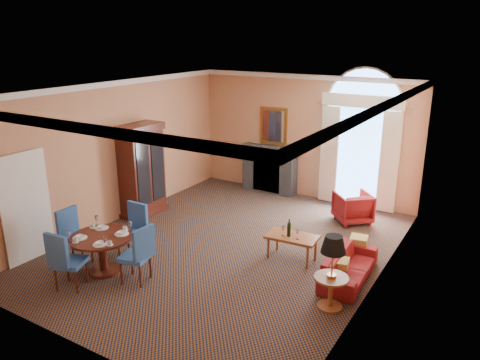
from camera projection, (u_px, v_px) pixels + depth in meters
The scene contains 12 objects.
ground at pixel (227, 246), 9.61m from camera, with size 7.50×7.50×0.00m, color black.
room_envelope at pixel (243, 120), 9.40m from camera, with size 6.04×7.52×3.45m.
armoire at pixel (142, 172), 11.04m from camera, with size 0.63×1.12×2.19m.
dining_table at pixel (102, 245), 8.43m from camera, with size 1.14×1.14×0.92m.
dining_chair_north at pixel (134, 226), 9.09m from camera, with size 0.56×0.56×1.06m.
dining_chair_south at pixel (64, 258), 7.83m from camera, with size 0.61×0.61×1.06m.
dining_chair_east at pixel (139, 251), 8.06m from camera, with size 0.57×0.57×1.06m.
dining_chair_west at pixel (72, 232), 8.82m from camera, with size 0.55×0.55×1.06m.
sofa at pixel (349, 266), 8.30m from camera, with size 1.66×0.65×0.49m, color maroon.
armchair at pixel (353, 207), 10.77m from camera, with size 0.75×0.78×0.71m, color maroon.
coffee_table at pixel (292, 238), 8.94m from camera, with size 1.01×0.61×0.84m.
side_table at pixel (332, 263), 7.25m from camera, with size 0.55×0.55×1.22m.
Camera 1 is at (4.75, -7.35, 4.21)m, focal length 35.00 mm.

